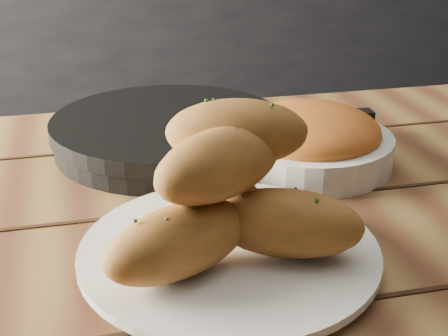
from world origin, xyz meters
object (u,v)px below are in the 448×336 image
bread_rolls (227,191)px  bowl (308,139)px  plate (229,254)px  skillet (170,132)px  table (208,333)px

bread_rolls → bowl: 0.26m
plate → bowl: size_ratio=1.31×
plate → skillet: skillet is taller
skillet → bowl: (0.17, -0.09, 0.01)m
bowl → bread_rolls: bearing=-127.4°
table → bowl: bearing=48.1°
skillet → bowl: size_ratio=2.08×
plate → skillet: bearing=91.7°
bread_rolls → skillet: bread_rolls is taller
table → bread_rolls: bread_rolls is taller
table → plate: bearing=-37.1°
bowl → skillet: bearing=150.5°
plate → bowl: bearing=53.2°
skillet → table: bearing=-91.9°
bowl → plate: bearing=-126.8°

